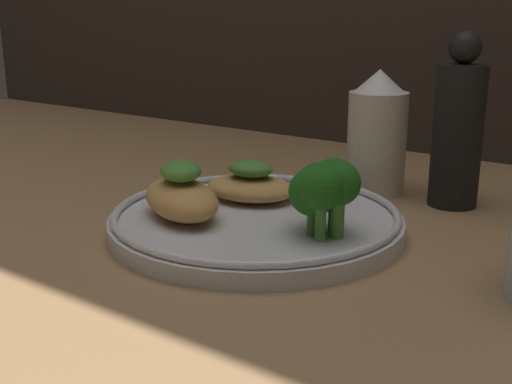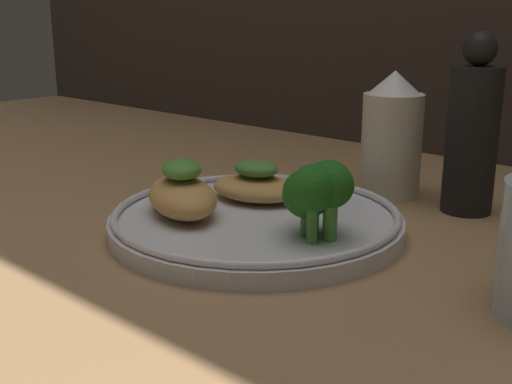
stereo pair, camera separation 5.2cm
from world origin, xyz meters
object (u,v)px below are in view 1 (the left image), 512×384
(sauce_bottle, at_px, (377,134))
(pepper_grinder, at_px, (458,129))
(plate, at_px, (256,220))
(broccoli_bunch, at_px, (324,187))

(sauce_bottle, relative_size, pepper_grinder, 0.76)
(plate, relative_size, pepper_grinder, 1.51)
(broccoli_bunch, xyz_separation_m, sauce_bottle, (-0.04, 0.18, 0.01))
(pepper_grinder, bearing_deg, plate, -122.04)
(plate, distance_m, broccoli_bunch, 0.08)
(broccoli_bunch, height_order, sauce_bottle, sauce_bottle)
(plate, bearing_deg, sauce_bottle, 81.29)
(plate, relative_size, broccoli_bunch, 4.13)
(plate, relative_size, sauce_bottle, 1.98)
(sauce_bottle, xyz_separation_m, pepper_grinder, (0.08, 0.00, 0.01))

